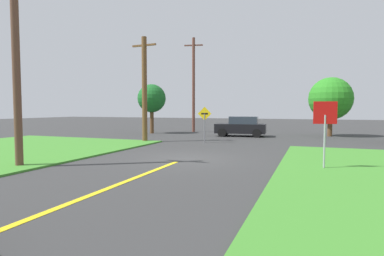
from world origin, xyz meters
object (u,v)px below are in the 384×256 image
at_px(stop_sign, 325,121).
at_px(pine_tree_center, 152,99).
at_px(oak_tree_left, 331,99).
at_px(direction_sign, 205,120).
at_px(utility_pole_far, 194,84).
at_px(car_approaching_junction, 241,126).
at_px(utility_pole_near, 16,54).
at_px(utility_pole_mid, 144,88).

bearing_deg(stop_sign, pine_tree_center, -52.22).
bearing_deg(oak_tree_left, stop_sign, -93.38).
distance_m(direction_sign, oak_tree_left, 11.66).
relative_size(stop_sign, utility_pole_far, 0.28).
height_order(car_approaching_junction, pine_tree_center, pine_tree_center).
distance_m(utility_pole_near, utility_pole_far, 19.85).
height_order(car_approaching_junction, utility_pole_mid, utility_pole_mid).
distance_m(utility_pole_far, oak_tree_left, 12.31).
bearing_deg(utility_pole_mid, pine_tree_center, 114.66).
xyz_separation_m(direction_sign, oak_tree_left, (8.00, 8.34, 1.59)).
bearing_deg(stop_sign, car_approaching_junction, -75.13).
relative_size(car_approaching_junction, utility_pole_mid, 0.59).
height_order(utility_pole_near, utility_pole_mid, utility_pole_near).
bearing_deg(utility_pole_far, car_approaching_junction, -31.20).
bearing_deg(pine_tree_center, utility_pole_near, -78.97).
bearing_deg(stop_sign, direction_sign, -55.08).
height_order(utility_pole_far, pine_tree_center, utility_pole_far).
bearing_deg(utility_pole_mid, car_approaching_junction, 51.88).
bearing_deg(oak_tree_left, utility_pole_mid, -142.31).
bearing_deg(direction_sign, stop_sign, -45.72).
height_order(stop_sign, direction_sign, stop_sign).
xyz_separation_m(utility_pole_far, pine_tree_center, (-2.91, -3.11, -1.50)).
bearing_deg(direction_sign, utility_pole_near, -109.51).
xyz_separation_m(car_approaching_junction, utility_pole_far, (-5.42, 3.29, 3.87)).
bearing_deg(oak_tree_left, utility_pole_near, -121.69).
relative_size(utility_pole_near, oak_tree_left, 1.74).
relative_size(utility_pole_mid, oak_tree_left, 1.47).
bearing_deg(utility_pole_near, car_approaching_junction, 72.97).
bearing_deg(utility_pole_mid, stop_sign, -29.87).
height_order(utility_pole_near, pine_tree_center, utility_pole_near).
xyz_separation_m(car_approaching_junction, pine_tree_center, (-8.33, 0.18, 2.37)).
bearing_deg(utility_pole_far, stop_sign, -55.29).
distance_m(utility_pole_near, pine_tree_center, 17.08).
bearing_deg(utility_pole_mid, utility_pole_far, 91.26).
bearing_deg(direction_sign, pine_tree_center, 140.27).
xyz_separation_m(utility_pole_near, utility_pole_far, (-0.35, 19.84, 0.38)).
relative_size(utility_pole_near, utility_pole_far, 0.92).
xyz_separation_m(car_approaching_junction, direction_sign, (-1.23, -5.72, 0.67)).
bearing_deg(oak_tree_left, utility_pole_far, 176.84).
relative_size(utility_pole_mid, utility_pole_far, 0.78).
bearing_deg(stop_sign, utility_pole_near, 8.79).
distance_m(utility_pole_mid, oak_tree_left, 15.13).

